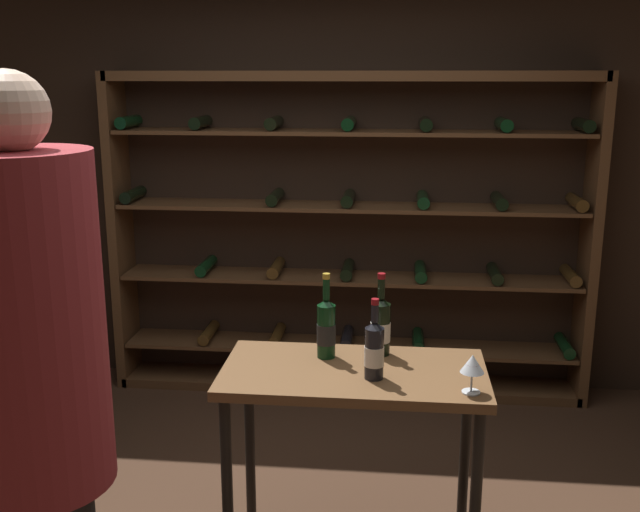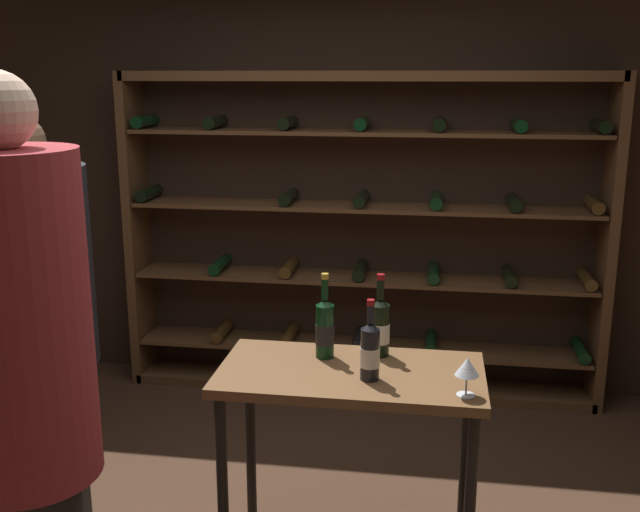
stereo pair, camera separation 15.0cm
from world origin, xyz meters
The scene contains 9 objects.
back_wall centered at (0.00, 2.01, 1.43)m, with size 5.69×0.10×2.86m, color #332319.
wine_rack centered at (0.18, 1.80, 1.03)m, with size 3.04×0.32×2.05m.
tasting_table centered at (0.32, -0.04, 0.78)m, with size 1.04×0.54×0.90m.
person_host_in_suit centered at (-0.54, -0.91, 1.14)m, with size 0.41×0.41×2.05m.
person_guest_plum_blouse centered at (-1.07, 0.08, 1.02)m, with size 0.52×0.52×1.87m.
wine_bottle_black_capsule centered at (0.41, 0.14, 1.03)m, with size 0.08×0.08×0.35m.
wine_bottle_green_slim centered at (0.40, -0.12, 1.02)m, with size 0.08×0.08×0.32m.
wine_bottle_red_label centered at (0.19, 0.08, 1.03)m, with size 0.08×0.08×0.36m.
wine_glass_stemmed_right centered at (0.75, -0.21, 1.01)m, with size 0.09×0.09×0.15m.
Camera 2 is at (0.61, -2.72, 2.03)m, focal length 41.24 mm.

